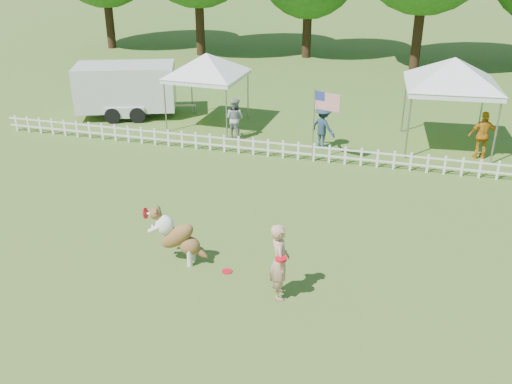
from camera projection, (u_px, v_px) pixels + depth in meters
The scene contains 12 objects.
ground at pixel (243, 278), 12.20m from camera, with size 120.00×120.00×0.00m, color #3D6E22.
picket_fence at pixel (306, 151), 18.17m from camera, with size 22.00×0.08×0.60m, color white, non-canonical shape.
handler at pixel (280, 261), 11.27m from camera, with size 0.60×0.39×1.64m, color tan.
dog at pixel (178, 236), 12.51m from camera, with size 1.28×0.43×1.32m, color brown, non-canonical shape.
frisbee_on_turf at pixel (227, 271), 12.41m from camera, with size 0.23×0.23×0.02m, color red.
canopy_tent_left at pixel (208, 91), 20.99m from camera, with size 2.55×2.55×2.64m, color white, non-canonical shape.
canopy_tent_right at pixel (449, 104), 18.80m from camera, with size 2.87×2.87×2.97m, color white, non-canonical shape.
cargo_trailer at pixel (126, 90), 22.17m from camera, with size 4.67×2.06×2.06m, color silver, non-canonical shape.
flag_pole at pixel (314, 126), 17.75m from camera, with size 0.90×0.09×2.34m, color gray, non-canonical shape.
spectator_a at pixel (235, 118), 19.89m from camera, with size 0.71×0.55×1.45m, color #97979C.
spectator_b at pixel (323, 127), 19.02m from camera, with size 0.95×0.54×1.46m, color #22354A.
spectator_c at pixel (483, 135), 18.14m from camera, with size 0.91×0.38×1.56m, color orange.
Camera 1 is at (3.02, -9.80, 6.86)m, focal length 40.00 mm.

